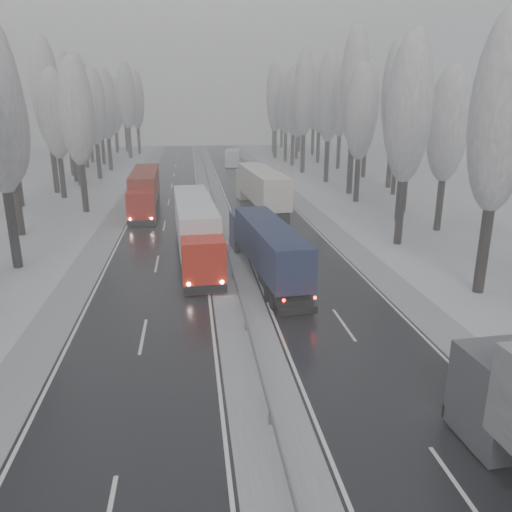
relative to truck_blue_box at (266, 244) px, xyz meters
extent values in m
plane|color=silver|center=(-2.31, -20.58, -2.22)|extent=(260.00, 260.00, 0.00)
cube|color=black|center=(2.94, 9.42, -2.20)|extent=(7.50, 200.00, 0.03)
cube|color=black|center=(-7.56, 9.42, -2.20)|extent=(7.50, 200.00, 0.03)
cube|color=#ACAFB5|center=(-2.31, 9.42, -2.20)|extent=(3.00, 200.00, 0.04)
cube|color=#ACAFB5|center=(7.89, 9.42, -2.20)|extent=(2.40, 200.00, 0.04)
cube|color=#ACAFB5|center=(-12.51, 9.42, -2.20)|extent=(2.40, 200.00, 0.04)
cube|color=slate|center=(-2.31, 9.42, -1.62)|extent=(0.06, 200.00, 0.32)
cube|color=slate|center=(-2.31, 7.42, -1.92)|extent=(0.12, 0.12, 0.60)
cube|color=slate|center=(-2.31, 39.42, -1.92)|extent=(0.12, 0.12, 0.60)
cylinder|color=black|center=(12.73, -4.91, 0.58)|extent=(0.68, 0.68, 5.60)
ellipsoid|color=gray|center=(12.73, -4.91, 8.59)|extent=(3.60, 3.60, 11.45)
cylinder|color=black|center=(12.20, 6.45, 0.59)|extent=(0.68, 0.68, 5.62)
ellipsoid|color=gray|center=(12.20, 6.45, 8.62)|extent=(3.60, 3.60, 11.48)
cylinder|color=black|center=(17.71, 10.45, 0.25)|extent=(0.64, 0.64, 4.94)
ellipsoid|color=gray|center=(17.71, 10.45, 7.31)|extent=(3.60, 3.60, 10.09)
cylinder|color=black|center=(15.59, 14.59, 0.44)|extent=(0.66, 0.66, 5.32)
ellipsoid|color=gray|center=(15.59, 14.59, 8.05)|extent=(3.60, 3.60, 10.88)
cylinder|color=black|center=(17.82, 18.59, 0.94)|extent=(0.72, 0.72, 6.31)
ellipsoid|color=gray|center=(17.82, 18.59, 9.96)|extent=(3.60, 3.60, 12.90)
cylinder|color=black|center=(14.71, 25.02, 0.47)|extent=(0.67, 0.67, 5.38)
ellipsoid|color=gray|center=(14.71, 25.02, 8.15)|extent=(3.60, 3.60, 10.98)
cylinder|color=black|center=(21.00, 29.02, 0.08)|extent=(0.62, 0.62, 4.59)
ellipsoid|color=gray|center=(21.00, 29.02, 6.64)|extent=(3.60, 3.60, 9.39)
cylinder|color=black|center=(15.59, 30.44, 1.26)|extent=(0.76, 0.76, 6.95)
ellipsoid|color=gray|center=(15.59, 30.44, 11.18)|extent=(3.60, 3.60, 14.19)
cylinder|color=black|center=(22.51, 34.44, 1.08)|extent=(0.74, 0.74, 6.59)
ellipsoid|color=gray|center=(22.51, 34.44, 10.49)|extent=(3.60, 3.60, 13.46)
cylinder|color=black|center=(15.26, 40.69, 0.97)|extent=(0.72, 0.72, 6.37)
ellipsoid|color=gray|center=(15.26, 40.69, 10.06)|extent=(3.60, 3.60, 13.01)
cylinder|color=black|center=(22.41, 44.69, 0.77)|extent=(0.70, 0.70, 5.97)
ellipsoid|color=gray|center=(22.41, 44.69, 9.30)|extent=(3.60, 3.60, 12.20)
cylinder|color=black|center=(14.03, 51.37, 1.11)|extent=(0.74, 0.74, 6.65)
ellipsoid|color=gray|center=(14.03, 51.37, 10.61)|extent=(3.60, 3.60, 13.59)
cylinder|color=black|center=(21.40, 55.37, 0.85)|extent=(0.71, 0.71, 6.14)
ellipsoid|color=gray|center=(21.40, 55.37, 9.62)|extent=(3.60, 3.60, 12.54)
cylinder|color=black|center=(14.26, 61.12, 0.81)|extent=(0.71, 0.71, 6.05)
ellipsoid|color=gray|center=(14.26, 61.12, 9.46)|extent=(3.60, 3.60, 12.37)
cylinder|color=black|center=(20.17, 65.12, 0.93)|extent=(0.72, 0.72, 6.30)
ellipsoid|color=gray|center=(20.17, 65.12, 9.93)|extent=(3.60, 3.60, 12.87)
cylinder|color=black|center=(14.32, 68.63, 0.72)|extent=(0.70, 0.70, 5.88)
ellipsoid|color=gray|center=(14.32, 68.63, 9.11)|extent=(3.60, 3.60, 12.00)
cylinder|color=black|center=(17.46, 72.63, 0.21)|extent=(0.64, 0.64, 4.86)
ellipsoid|color=gray|center=(17.46, 72.63, 7.15)|extent=(3.60, 3.60, 9.92)
cylinder|color=black|center=(13.42, 75.74, 0.77)|extent=(0.70, 0.70, 5.98)
ellipsoid|color=gray|center=(13.42, 75.74, 9.31)|extent=(3.60, 3.60, 12.21)
cylinder|color=black|center=(22.64, 79.74, 0.88)|extent=(0.71, 0.71, 6.19)
ellipsoid|color=gray|center=(22.64, 79.74, 9.71)|extent=(3.60, 3.60, 12.64)
cylinder|color=black|center=(14.73, 85.58, 1.21)|extent=(0.75, 0.75, 6.86)
ellipsoid|color=gray|center=(14.73, 85.58, 11.01)|extent=(3.60, 3.60, 14.01)
cylinder|color=black|center=(21.71, 89.58, 0.56)|extent=(0.68, 0.68, 5.55)
ellipsoid|color=gray|center=(21.71, 89.58, 8.48)|extent=(3.60, 3.60, 11.33)
cylinder|color=black|center=(16.42, 96.15, 0.83)|extent=(0.71, 0.71, 6.09)
ellipsoid|color=gray|center=(16.42, 96.15, 9.53)|extent=(3.60, 3.60, 12.45)
cylinder|color=black|center=(19.24, 100.15, 0.53)|extent=(0.67, 0.67, 5.49)
ellipsoid|color=gray|center=(19.24, 100.15, 8.36)|extent=(3.60, 3.60, 11.21)
cylinder|color=black|center=(-17.43, 3.99, 0.70)|extent=(0.69, 0.69, 5.83)
cylinder|color=black|center=(-20.06, 13.62, 0.30)|extent=(0.65, 0.65, 5.03)
ellipsoid|color=gray|center=(-20.06, 13.62, 7.48)|extent=(3.60, 3.60, 10.28)
cylinder|color=black|center=(-16.25, 23.15, 0.50)|extent=(0.67, 0.67, 5.44)
ellipsoid|color=gray|center=(-16.25, 23.15, 8.27)|extent=(3.60, 3.60, 11.11)
cylinder|color=black|center=(-24.16, 27.15, 0.64)|extent=(0.69, 0.69, 5.72)
ellipsoid|color=gray|center=(-24.16, 27.15, 8.82)|extent=(3.60, 3.60, 11.69)
cylinder|color=black|center=(-20.57, 32.14, 0.39)|extent=(0.66, 0.66, 5.23)
ellipsoid|color=gray|center=(-20.57, 32.14, 7.86)|extent=(3.60, 3.60, 10.68)
cylinder|color=black|center=(-22.36, 36.14, 1.08)|extent=(0.74, 0.74, 6.60)
ellipsoid|color=gray|center=(-22.36, 36.14, 10.52)|extent=(3.60, 3.60, 13.49)
cylinder|color=black|center=(-20.46, 41.77, 0.36)|extent=(0.65, 0.65, 5.16)
ellipsoid|color=gray|center=(-20.46, 41.77, 7.74)|extent=(3.60, 3.60, 10.54)
cylinder|color=black|center=(-21.85, 45.77, 0.68)|extent=(0.69, 0.69, 5.79)
ellipsoid|color=gray|center=(-21.85, 45.77, 8.96)|extent=(3.60, 3.60, 11.84)
cylinder|color=black|center=(-18.89, 48.53, 0.60)|extent=(0.68, 0.68, 5.64)
ellipsoid|color=gray|center=(-18.89, 48.53, 8.67)|extent=(3.60, 3.60, 11.53)
cylinder|color=black|center=(-23.73, 52.53, 1.06)|extent=(0.73, 0.73, 6.56)
ellipsoid|color=gray|center=(-23.73, 52.53, 10.43)|extent=(3.60, 3.60, 13.40)
cylinder|color=black|center=(-18.63, 58.61, 0.68)|extent=(0.69, 0.69, 5.79)
ellipsoid|color=gray|center=(-18.63, 58.61, 8.96)|extent=(3.60, 3.60, 11.84)
cylinder|color=black|center=(-23.39, 62.61, 1.11)|extent=(0.74, 0.74, 6.65)
ellipsoid|color=gray|center=(-23.39, 62.61, 10.60)|extent=(3.60, 3.60, 13.58)
cylinder|color=black|center=(-21.24, 67.96, 0.34)|extent=(0.65, 0.65, 5.12)
ellipsoid|color=gray|center=(-21.24, 67.96, 7.66)|extent=(3.60, 3.60, 10.46)
cylinder|color=black|center=(-24.12, 71.96, 0.70)|extent=(0.69, 0.69, 5.84)
ellipsoid|color=gray|center=(-24.12, 71.96, 9.04)|extent=(3.60, 3.60, 11.92)
cylinder|color=black|center=(-17.38, 78.75, 1.12)|extent=(0.74, 0.74, 6.67)
ellipsoid|color=gray|center=(-17.38, 78.75, 10.65)|extent=(3.60, 3.60, 13.63)
cylinder|color=black|center=(-26.51, 82.75, 0.93)|extent=(0.72, 0.72, 6.31)
ellipsoid|color=gray|center=(-26.51, 82.75, 9.94)|extent=(3.60, 3.60, 12.88)
cylinder|color=black|center=(-16.36, 88.14, 0.93)|extent=(0.72, 0.72, 6.29)
ellipsoid|color=gray|center=(-16.36, 88.14, 9.91)|extent=(3.60, 3.60, 12.84)
cylinder|color=black|center=(-21.97, 92.14, 0.21)|extent=(0.64, 0.64, 4.86)
ellipsoid|color=gray|center=(-21.97, 92.14, 7.15)|extent=(3.60, 3.60, 9.92)
cylinder|color=black|center=(-19.87, 94.73, 1.10)|extent=(0.74, 0.74, 6.63)
ellipsoid|color=gray|center=(-19.87, 94.73, 10.56)|extent=(3.60, 3.60, 13.54)
cylinder|color=black|center=(-22.64, 98.73, 0.67)|extent=(0.69, 0.69, 5.79)
ellipsoid|color=gray|center=(-22.64, 98.73, 8.94)|extent=(3.60, 3.60, 11.82)
cube|color=#45454A|center=(5.41, -18.09, -0.45)|extent=(2.82, 2.92, 3.21)
cube|color=black|center=(5.34, -16.76, 0.29)|extent=(2.46, 0.24, 1.07)
cube|color=black|center=(5.33, -16.65, -1.74)|extent=(2.68, 0.30, 0.53)
cylinder|color=black|center=(4.33, -19.00, -1.66)|extent=(0.43, 1.13, 1.11)
sphere|color=white|center=(4.32, -16.67, -1.31)|extent=(0.24, 0.24, 0.24)
sphere|color=white|center=(6.34, -16.56, -1.31)|extent=(0.24, 0.24, 0.24)
cube|color=navy|center=(-0.56, 6.18, -0.69)|extent=(2.53, 2.61, 2.78)
cube|color=black|center=(-0.66, 7.33, -0.04)|extent=(2.13, 0.28, 0.93)
cube|color=black|center=(-0.67, 7.43, -1.80)|extent=(2.32, 0.35, 0.46)
cube|color=#141C37|center=(0.09, -1.02, 0.28)|extent=(3.44, 12.21, 2.60)
cube|color=black|center=(0.64, -7.07, -1.71)|extent=(2.13, 0.30, 0.42)
cube|color=black|center=(0.39, -4.34, -1.52)|extent=(2.49, 5.26, 0.42)
cube|color=black|center=(0.59, -6.56, -1.89)|extent=(2.13, 0.25, 0.56)
cylinder|color=black|center=(-1.46, 5.35, -1.74)|extent=(0.41, 0.99, 0.96)
cylinder|color=black|center=(0.48, 5.53, -1.74)|extent=(0.41, 0.99, 0.96)
cylinder|color=black|center=(-0.54, -4.80, -1.74)|extent=(0.41, 0.99, 0.96)
cylinder|color=black|center=(1.40, -4.62, -1.74)|extent=(0.41, 0.99, 0.96)
cylinder|color=black|center=(-0.43, -6.00, -1.74)|extent=(0.41, 0.99, 0.96)
cylinder|color=black|center=(1.51, -5.82, -1.74)|extent=(0.41, 0.99, 0.96)
sphere|color=#FF0C05|center=(-0.23, -7.21, -0.97)|extent=(0.19, 0.19, 0.19)
sphere|color=#FF0C05|center=(1.52, -7.05, -0.97)|extent=(0.19, 0.19, 0.19)
sphere|color=white|center=(-1.55, 7.38, -1.43)|extent=(0.20, 0.20, 0.20)
sphere|color=white|center=(0.20, 7.53, -1.43)|extent=(0.20, 0.20, 0.20)
cube|color=beige|center=(2.12, 28.82, -0.39)|extent=(2.96, 3.07, 3.33)
cube|color=black|center=(2.03, 30.20, 0.39)|extent=(2.55, 0.28, 1.11)
cube|color=black|center=(2.02, 30.31, -1.72)|extent=(2.78, 0.35, 0.55)
cube|color=#BBB5A8|center=(2.71, 20.18, 0.78)|extent=(3.79, 14.58, 3.11)
cube|color=black|center=(3.19, 12.93, -1.61)|extent=(2.56, 0.30, 0.50)
cube|color=black|center=(2.97, 16.20, -1.39)|extent=(2.85, 6.25, 0.50)
cube|color=black|center=(3.15, 13.54, -1.83)|extent=(2.55, 0.24, 0.67)
cylinder|color=black|center=(1.02, 27.86, -1.64)|extent=(0.47, 1.18, 1.15)
cylinder|color=black|center=(3.34, 28.01, -1.64)|extent=(0.47, 1.18, 1.15)
cylinder|color=black|center=(1.84, 15.68, -1.64)|extent=(0.47, 1.18, 1.15)
cylinder|color=black|center=(4.17, 15.83, -1.64)|extent=(0.47, 1.18, 1.15)
cylinder|color=black|center=(1.94, 14.24, -1.64)|extent=(0.47, 1.18, 1.15)
cylinder|color=black|center=(4.26, 14.40, -1.64)|extent=(0.47, 1.18, 1.15)
sphere|color=#FF0C05|center=(2.15, 12.78, -0.72)|extent=(0.22, 0.22, 0.22)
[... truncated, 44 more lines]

